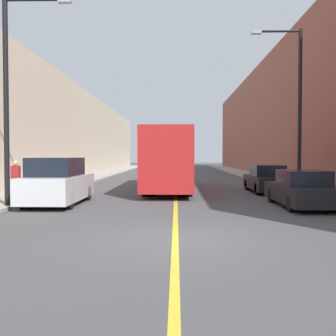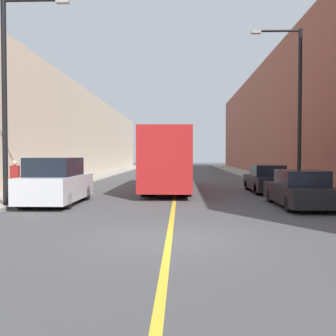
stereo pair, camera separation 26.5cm
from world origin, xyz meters
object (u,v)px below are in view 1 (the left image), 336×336
Objects in this scene: car_right_near at (302,190)px; street_lamp_right at (296,100)px; car_right_mid at (266,180)px; parked_suv_left at (58,183)px; pedestrian at (16,179)px; bus at (168,159)px; street_lamp_left at (12,88)px.

street_lamp_right reaches higher than car_right_near.
parked_suv_left is at bearing -150.61° from car_right_mid.
pedestrian is at bearing -158.63° from car_right_mid.
pedestrian is (-2.14, 0.88, 0.11)m from parked_suv_left.
street_lamp_right is (11.30, 4.63, 4.06)m from parked_suv_left.
bus is 1.48× the size of street_lamp_left.
car_right_near is 12.24m from pedestrian.
car_right_near is 0.60× the size of street_lamp_left.
street_lamp_right is 14.50m from pedestrian.
parked_suv_left is 0.57× the size of street_lamp_right.
street_lamp_right reaches higher than parked_suv_left.
pedestrian is (-12.15, 1.45, 0.35)m from car_right_near.
parked_suv_left reaches higher than car_right_mid.
bus is 9.09m from pedestrian.
street_lamp_right is at bearing 22.28° from parked_suv_left.
car_right_near is (10.00, -0.56, -0.24)m from parked_suv_left.
street_lamp_left is 4.66× the size of pedestrian.
street_lamp_right is at bearing -19.31° from bus.
car_right_mid is 13.90m from street_lamp_left.
parked_suv_left reaches higher than car_right_near.
car_right_near is 12.08m from street_lamp_left.
pedestrian is at bearing 109.88° from street_lamp_left.
street_lamp_right is (6.78, -2.38, 3.12)m from bus.
street_lamp_left is 0.93× the size of street_lamp_right.
bus is 5.79m from car_right_mid.
bus is 7.84m from street_lamp_right.
parked_suv_left is at bearing -122.81° from bus.
car_right_mid reaches higher than car_right_near.
street_lamp_left reaches higher than pedestrian.
bus is at bearing 54.54° from street_lamp_left.
street_lamp_left reaches higher than parked_suv_left.
street_lamp_left is at bearing -70.12° from pedestrian.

